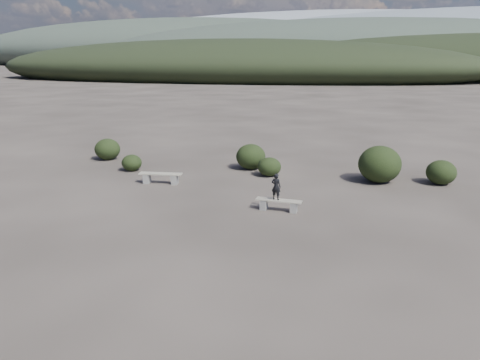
# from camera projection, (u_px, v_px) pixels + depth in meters

# --- Properties ---
(ground) EXTENTS (1200.00, 1200.00, 0.00)m
(ground) POSITION_uv_depth(u_px,v_px,m) (195.00, 247.00, 13.28)
(ground) COLOR #302925
(ground) RESTS_ON ground
(bench_left) EXTENTS (1.85, 0.60, 0.45)m
(bench_left) POSITION_uv_depth(u_px,v_px,m) (161.00, 177.00, 19.79)
(bench_left) COLOR slate
(bench_left) RESTS_ON ground
(bench_right) EXTENTS (1.63, 0.42, 0.40)m
(bench_right) POSITION_uv_depth(u_px,v_px,m) (279.00, 204.00, 16.33)
(bench_right) COLOR slate
(bench_right) RESTS_ON ground
(seated_person) EXTENTS (0.38, 0.29, 0.94)m
(seated_person) POSITION_uv_depth(u_px,v_px,m) (276.00, 187.00, 16.20)
(seated_person) COLOR black
(seated_person) RESTS_ON bench_right
(shrub_a) EXTENTS (0.94, 0.94, 0.77)m
(shrub_a) POSITION_uv_depth(u_px,v_px,m) (132.00, 163.00, 21.96)
(shrub_a) COLOR black
(shrub_a) RESTS_ON ground
(shrub_b) EXTENTS (1.40, 1.40, 1.20)m
(shrub_b) POSITION_uv_depth(u_px,v_px,m) (251.00, 157.00, 22.25)
(shrub_b) COLOR black
(shrub_b) RESTS_ON ground
(shrub_c) EXTENTS (1.06, 1.06, 0.85)m
(shrub_c) POSITION_uv_depth(u_px,v_px,m) (269.00, 167.00, 21.01)
(shrub_c) COLOR black
(shrub_c) RESTS_ON ground
(shrub_d) EXTENTS (1.80, 1.80, 1.58)m
(shrub_d) POSITION_uv_depth(u_px,v_px,m) (380.00, 164.00, 19.88)
(shrub_d) COLOR black
(shrub_d) RESTS_ON ground
(shrub_e) EXTENTS (1.23, 1.23, 1.03)m
(shrub_e) POSITION_uv_depth(u_px,v_px,m) (441.00, 172.00, 19.64)
(shrub_e) COLOR black
(shrub_e) RESTS_ON ground
(shrub_f) EXTENTS (1.30, 1.30, 1.10)m
(shrub_f) POSITION_uv_depth(u_px,v_px,m) (107.00, 149.00, 24.27)
(shrub_f) COLOR black
(shrub_f) RESTS_ON ground
(mountain_ridges) EXTENTS (500.00, 400.00, 56.00)m
(mountain_ridges) POSITION_uv_depth(u_px,v_px,m) (348.00, 47.00, 329.43)
(mountain_ridges) COLOR black
(mountain_ridges) RESTS_ON ground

